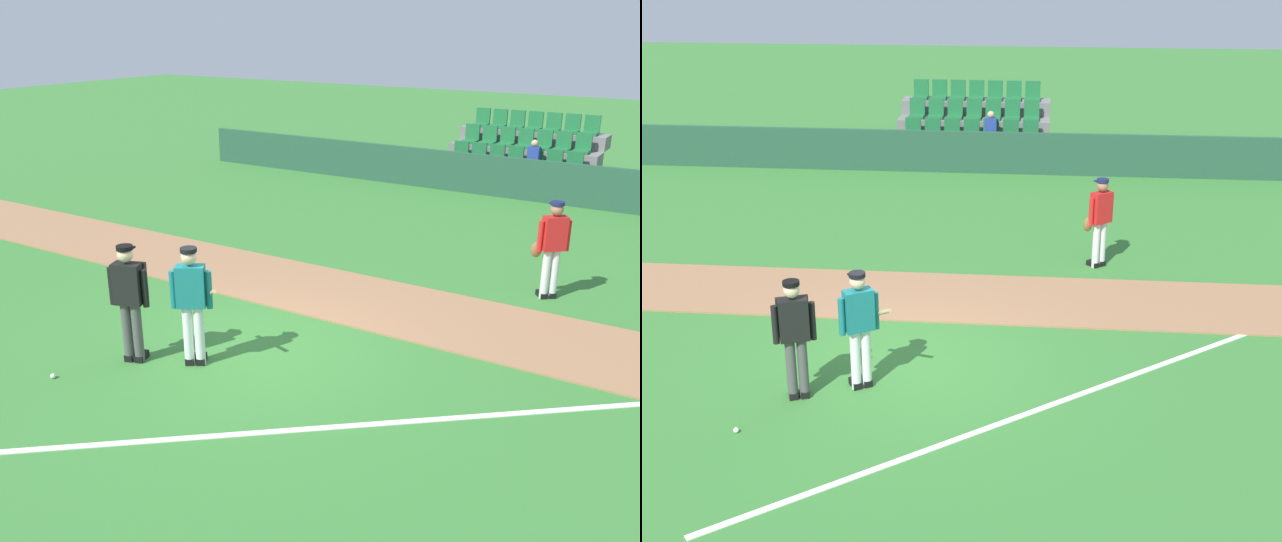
{
  "view_description": "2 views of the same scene",
  "coord_description": "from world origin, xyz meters",
  "views": [
    {
      "loc": [
        5.98,
        -7.63,
        4.7
      ],
      "look_at": [
        0.58,
        0.99,
        1.06
      ],
      "focal_mm": 39.76,
      "sensor_mm": 36.0,
      "label": 1
    },
    {
      "loc": [
        2.12,
        -11.81,
        6.08
      ],
      "look_at": [
        0.85,
        1.14,
        1.08
      ],
      "focal_mm": 49.43,
      "sensor_mm": 36.0,
      "label": 2
    }
  ],
  "objects": [
    {
      "name": "infield_dirt_path",
      "position": [
        0.0,
        2.59,
        0.01
      ],
      "size": [
        28.0,
        2.22,
        0.03
      ],
      "primitive_type": "cube",
      "color": "#9E704C",
      "rests_on": "ground"
    },
    {
      "name": "baseball",
      "position": [
        -1.78,
        -2.2,
        0.04
      ],
      "size": [
        0.07,
        0.07,
        0.07
      ],
      "primitive_type": "sphere",
      "color": "white",
      "rests_on": "ground"
    },
    {
      "name": "stadium_bleachers",
      "position": [
        0.0,
        13.27,
        0.6
      ],
      "size": [
        4.45,
        2.95,
        2.05
      ],
      "color": "slate",
      "rests_on": "ground"
    },
    {
      "name": "runner_red_jersey",
      "position": [
        3.18,
        4.45,
        0.96
      ],
      "size": [
        0.59,
        0.48,
        1.76
      ],
      "color": "silver",
      "rests_on": "ground"
    },
    {
      "name": "foul_line_chalk",
      "position": [
        3.0,
        -0.5,
        0.01
      ],
      "size": [
        9.27,
        7.77,
        0.01
      ],
      "primitive_type": "cube",
      "rotation": [
        0.0,
        0.0,
        0.7
      ],
      "color": "white",
      "rests_on": "ground"
    },
    {
      "name": "ground_plane",
      "position": [
        0.0,
        0.0,
        0.0
      ],
      "size": [
        80.0,
        80.0,
        0.0
      ],
      "primitive_type": "plane",
      "color": "#387A33"
    },
    {
      "name": "umpire_home_plate",
      "position": [
        -1.22,
        -1.19,
        1.0
      ],
      "size": [
        0.56,
        0.41,
        1.76
      ],
      "color": "#4C4C4C",
      "rests_on": "ground"
    },
    {
      "name": "batter_teal_jersey",
      "position": [
        -0.4,
        -0.81,
        0.97
      ],
      "size": [
        0.74,
        0.7,
        1.76
      ],
      "color": "white",
      "rests_on": "ground"
    },
    {
      "name": "dugout_fence",
      "position": [
        0.0,
        11.39,
        0.56
      ],
      "size": [
        20.0,
        0.16,
        1.12
      ],
      "primitive_type": "cube",
      "color": "#234C38",
      "rests_on": "ground"
    }
  ]
}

